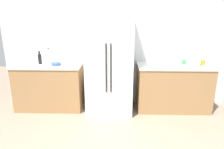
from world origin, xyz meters
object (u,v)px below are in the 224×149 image
cup_b (184,62)px  bottle_a (40,59)px  refrigerator (109,63)px  toaster (193,60)px  bowl_a (56,64)px  bottle_b (49,57)px  cup_a (202,62)px

cup_b → bottle_a: bearing=-179.2°
refrigerator → toaster: bearing=0.7°
toaster → bowl_a: size_ratio=1.19×
bottle_a → bottle_b: bottle_b is taller
refrigerator → bottle_a: refrigerator is taller
toaster → bottle_a: size_ratio=0.84×
refrigerator → bottle_b: 1.19m
toaster → cup_a: size_ratio=2.24×
bottle_b → cup_a: (2.94, -0.04, -0.07)m
bottle_a → cup_b: (2.77, 0.04, -0.06)m
bottle_b → refrigerator: bearing=-6.7°
refrigerator → bowl_a: refrigerator is taller
bottle_a → bowl_a: bearing=-17.5°
bottle_b → cup_a: bottle_b is taller
refrigerator → bottle_b: bearing=173.3°
refrigerator → toaster: (1.55, 0.02, 0.06)m
bottle_a → cup_b: bottle_a is taller
cup_b → bowl_a: 2.43m
toaster → bottle_b: size_ratio=0.72×
bottle_b → bottle_a: bearing=-165.8°
bottle_b → bowl_a: (0.18, -0.15, -0.09)m
toaster → cup_a: 0.23m
cup_a → refrigerator: bearing=-176.6°
refrigerator → cup_b: refrigerator is taller
bottle_b → bowl_a: 0.25m
bottle_a → bowl_a: bottle_a is taller
refrigerator → bottle_b: (-1.17, 0.14, 0.08)m
cup_b → bowl_a: size_ratio=0.48×
refrigerator → bowl_a: bearing=-179.3°
bottle_b → cup_b: bottle_b is taller
refrigerator → cup_a: 1.77m
toaster → cup_b: 0.18m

